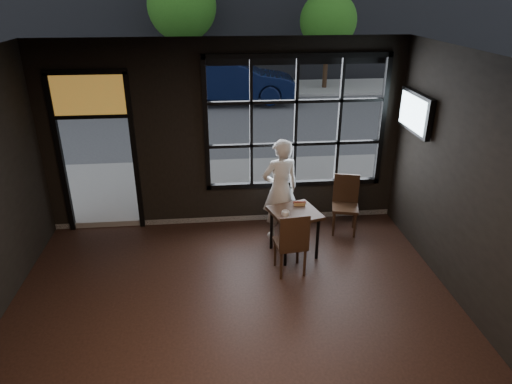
{
  "coord_description": "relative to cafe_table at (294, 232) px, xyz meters",
  "views": [
    {
      "loc": [
        -0.2,
        -3.84,
        3.88
      ],
      "look_at": [
        0.4,
        2.2,
        1.15
      ],
      "focal_mm": 32.0,
      "sensor_mm": 36.0,
      "label": 1
    }
  ],
  "objects": [
    {
      "name": "cafe_table",
      "position": [
        0.0,
        0.0,
        0.0
      ],
      "size": [
        0.85,
        0.85,
        0.75
      ],
      "primitive_type": "cube",
      "rotation": [
        0.0,
        0.0,
        0.28
      ],
      "color": "black",
      "rests_on": "floor"
    },
    {
      "name": "stained_transom",
      "position": [
        -3.11,
        1.18,
        1.98
      ],
      "size": [
        1.2,
        0.06,
        0.7
      ],
      "primitive_type": "cube",
      "color": "orange",
      "rests_on": "ground"
    },
    {
      "name": "tv",
      "position": [
        1.92,
        0.47,
        1.74
      ],
      "size": [
        0.12,
        1.05,
        0.61
      ],
      "primitive_type": "cube",
      "color": "black",
      "rests_on": "wall_right"
    },
    {
      "name": "street_asphalt",
      "position": [
        -1.01,
        21.68,
        -0.39
      ],
      "size": [
        60.0,
        41.0,
        0.04
      ],
      "primitive_type": "cube",
      "color": "#545456",
      "rests_on": "ground"
    },
    {
      "name": "cup",
      "position": [
        -0.17,
        -0.17,
        0.42
      ],
      "size": [
        0.17,
        0.17,
        0.1
      ],
      "primitive_type": "imported",
      "rotation": [
        0.0,
        0.0,
        0.47
      ],
      "color": "silver",
      "rests_on": "cafe_table"
    },
    {
      "name": "chair_window",
      "position": [
        0.99,
        0.61,
        0.12
      ],
      "size": [
        0.53,
        0.53,
        1.0
      ],
      "primitive_type": "cube",
      "rotation": [
        0.0,
        0.0,
        -0.25
      ],
      "color": "black",
      "rests_on": "floor"
    },
    {
      "name": "hotdog",
      "position": [
        0.11,
        0.21,
        0.4
      ],
      "size": [
        0.2,
        0.09,
        0.06
      ],
      "primitive_type": null,
      "rotation": [
        0.0,
        0.0,
        -0.06
      ],
      "color": "tan",
      "rests_on": "cafe_table"
    },
    {
      "name": "man",
      "position": [
        -0.15,
        0.57,
        0.49
      ],
      "size": [
        0.71,
        0.56,
        1.73
      ],
      "primitive_type": "imported",
      "rotation": [
        0.0,
        0.0,
        3.4
      ],
      "color": "silver",
      "rests_on": "floor"
    },
    {
      "name": "floor",
      "position": [
        -1.01,
        -2.32,
        -0.38
      ],
      "size": [
        6.0,
        7.0,
        0.02
      ],
      "primitive_type": "cube",
      "color": "black",
      "rests_on": "ground"
    },
    {
      "name": "maroon_car",
      "position": [
        -5.4,
        10.24,
        0.42
      ],
      "size": [
        4.33,
        2.4,
        1.39
      ],
      "primitive_type": "imported",
      "rotation": [
        0.0,
        0.0,
        1.76
      ],
      "color": "#390F1A",
      "rests_on": "street_asphalt"
    },
    {
      "name": "tree_right",
      "position": [
        3.48,
        12.45,
        2.3
      ],
      "size": [
        2.22,
        2.22,
        3.79
      ],
      "color": "#332114",
      "rests_on": "street_asphalt"
    },
    {
      "name": "chair_near",
      "position": [
        -0.15,
        -0.48,
        0.13
      ],
      "size": [
        0.48,
        0.48,
        1.0
      ],
      "primitive_type": "cube",
      "rotation": [
        0.0,
        0.0,
        3.25
      ],
      "color": "black",
      "rests_on": "floor"
    },
    {
      "name": "ceiling",
      "position": [
        -1.01,
        -2.32,
        2.84
      ],
      "size": [
        6.0,
        7.0,
        0.02
      ],
      "primitive_type": "cube",
      "color": "black",
      "rests_on": "ground"
    },
    {
      "name": "tree_left",
      "position": [
        -2.18,
        13.05,
        2.83
      ],
      "size": [
        2.67,
        2.67,
        4.55
      ],
      "color": "#332114",
      "rests_on": "street_asphalt"
    },
    {
      "name": "navy_car",
      "position": [
        -0.39,
        10.26,
        0.46
      ],
      "size": [
        4.57,
        1.85,
        1.47
      ],
      "primitive_type": "imported",
      "rotation": [
        0.0,
        0.0,
        1.51
      ],
      "color": "black",
      "rests_on": "street_asphalt"
    },
    {
      "name": "window_frame",
      "position": [
        0.19,
        1.18,
        1.43
      ],
      "size": [
        3.06,
        0.12,
        2.28
      ],
      "primitive_type": "cube",
      "color": "black",
      "rests_on": "ground"
    }
  ]
}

